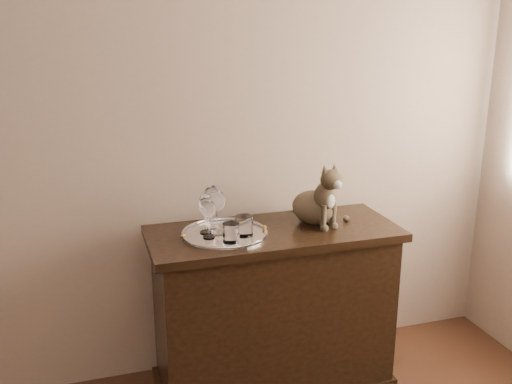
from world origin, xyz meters
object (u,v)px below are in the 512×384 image
sideboard (273,310)px  cat (315,192)px  wine_glass_b (213,206)px  wine_glass_a (206,214)px  tray (225,234)px  wine_glass_c (209,219)px  tumbler_a (244,226)px  tumbler_b (231,233)px  wine_glass_d (217,212)px

sideboard → cat: size_ratio=3.77×
wine_glass_b → cat: size_ratio=0.66×
wine_glass_a → wine_glass_b: wine_glass_b is taller
tray → cat: size_ratio=1.26×
wine_glass_b → wine_glass_c: (-0.05, -0.13, -0.02)m
tumbler_a → tray: bearing=149.2°
tray → sideboard: bearing=1.1°
wine_glass_a → cat: bearing=0.0°
wine_glass_b → cat: (0.50, -0.06, 0.05)m
wine_glass_c → tray: bearing=16.6°
wine_glass_a → tumbler_a: bearing=-29.5°
tray → tumbler_b: tumbler_b is taller
wine_glass_d → tumbler_b: 0.14m
wine_glass_a → tumbler_a: 0.19m
wine_glass_c → tumbler_a: size_ratio=1.90×
sideboard → cat: 0.63m
tumbler_a → tumbler_b: 0.10m
tray → wine_glass_d: size_ratio=1.93×
sideboard → cat: (0.22, 0.04, 0.58)m
sideboard → wine_glass_a: bearing=173.3°
sideboard → wine_glass_c: size_ratio=6.76×
sideboard → tumbler_a: bearing=-162.3°
wine_glass_b → tumbler_b: wine_glass_b is taller
tumbler_a → tumbler_b: tumbler_a is taller
wine_glass_b → tumbler_b: bearing=-81.1°
tumbler_b → wine_glass_d: bearing=103.7°
wine_glass_a → wine_glass_c: size_ratio=1.03×
tumbler_a → tumbler_b: (-0.08, -0.06, -0.00)m
wine_glass_a → tumbler_a: size_ratio=1.96×
wine_glass_c → wine_glass_b: bearing=69.0°
wine_glass_b → wine_glass_d: (0.00, -0.08, -0.00)m
wine_glass_d → sideboard: bearing=-3.1°
wine_glass_b → tumbler_b: size_ratio=2.43×
tumbler_a → wine_glass_d: bearing=148.2°
sideboard → tumbler_a: size_ratio=12.84×
wine_glass_d → tumbler_b: wine_glass_d is taller
tray → wine_glass_d: (-0.03, 0.02, 0.11)m
wine_glass_a → cat: cat is taller
wine_glass_c → tumbler_b: size_ratio=2.06×
wine_glass_c → tumbler_b: 0.13m
sideboard → tumbler_a: 0.51m
wine_glass_c → cat: 0.55m
tray → tumbler_a: tumbler_a is taller
wine_glass_a → tumbler_b: (0.08, -0.15, -0.05)m
sideboard → tray: 0.49m
tumbler_a → cat: size_ratio=0.29×
wine_glass_a → tumbler_b: 0.18m
tumbler_b → cat: size_ratio=0.27×
sideboard → wine_glass_c: 0.61m
wine_glass_a → wine_glass_b: (0.05, 0.06, 0.01)m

